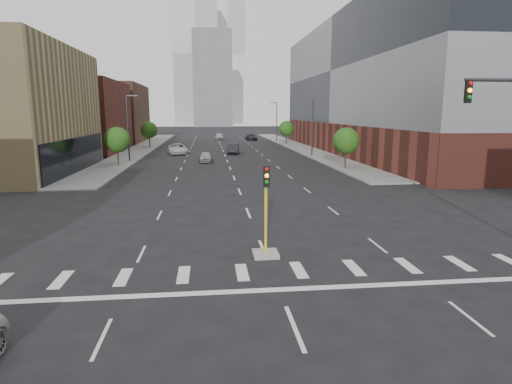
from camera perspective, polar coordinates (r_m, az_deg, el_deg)
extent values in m
plane|color=black|center=(12.78, 7.08, -21.71)|extent=(400.00, 400.00, 0.00)
cube|color=gray|center=(85.65, -14.73, 5.75)|extent=(5.00, 92.00, 0.15)
cube|color=gray|center=(86.57, 5.43, 6.09)|extent=(5.00, 92.00, 0.15)
cube|color=brown|center=(80.43, -24.71, 9.07)|extent=(20.00, 22.00, 12.00)
cube|color=brown|center=(105.46, -20.32, 9.79)|extent=(20.00, 24.00, 13.00)
cube|color=brown|center=(77.59, 18.24, 6.89)|extent=(24.00, 70.00, 5.00)
cube|color=slate|center=(77.76, 18.73, 15.00)|extent=(24.00, 70.00, 17.00)
cube|color=#B2B7BC|center=(232.26, -8.03, 17.48)|extent=(22.00, 22.00, 70.00)
cube|color=#B2B7BC|center=(272.80, -3.86, 17.57)|extent=(20.00, 20.00, 80.00)
cube|color=slate|center=(211.05, -5.84, 14.68)|extent=(18.00, 18.00, 44.00)
cube|color=#999993|center=(20.78, 1.29, -8.26)|extent=(1.20, 1.20, 0.20)
cylinder|color=gold|center=(20.29, 1.31, -3.71)|extent=(0.14, 0.14, 3.20)
cube|color=black|center=(19.70, 1.41, 2.09)|extent=(0.28, 0.18, 1.00)
sphere|color=red|center=(19.55, 1.45, 3.06)|extent=(0.18, 0.18, 0.18)
sphere|color=orange|center=(19.60, 1.45, 2.19)|extent=(0.18, 0.18, 0.18)
sphere|color=#0C7F19|center=(19.64, 1.44, 1.33)|extent=(0.18, 0.18, 0.18)
cube|color=black|center=(21.28, 26.45, 11.90)|extent=(0.28, 0.18, 1.00)
sphere|color=red|center=(21.20, 26.71, 12.84)|extent=(0.18, 0.18, 0.18)
sphere|color=orange|center=(21.18, 26.64, 12.04)|extent=(0.18, 0.18, 0.18)
sphere|color=#0C7F19|center=(21.17, 26.57, 11.23)|extent=(0.18, 0.18, 0.18)
cylinder|color=#2D2D30|center=(67.48, 7.55, 8.55)|extent=(0.20, 0.20, 9.00)
cube|color=#2D2D30|center=(67.29, 6.97, 12.39)|extent=(1.40, 0.22, 0.15)
cylinder|color=#2D2D30|center=(101.80, 2.78, 9.29)|extent=(0.20, 0.20, 9.00)
cube|color=#2D2D30|center=(101.67, 2.35, 11.83)|extent=(1.40, 0.22, 0.15)
cylinder|color=#2D2D30|center=(61.49, -16.71, 8.01)|extent=(0.20, 0.20, 9.00)
cube|color=#2D2D30|center=(61.35, -16.19, 12.24)|extent=(1.40, 0.22, 0.15)
cylinder|color=#382619|center=(56.93, -17.90, 4.26)|extent=(0.20, 0.20, 1.75)
sphere|color=#1B4C14|center=(56.74, -18.04, 6.64)|extent=(3.20, 3.20, 3.20)
cylinder|color=#382619|center=(86.43, -14.01, 6.45)|extent=(0.20, 0.20, 1.75)
sphere|color=#1B4C14|center=(86.30, -14.08, 8.03)|extent=(3.20, 3.20, 3.20)
cylinder|color=#382619|center=(53.47, 11.83, 4.17)|extent=(0.20, 0.20, 1.75)
sphere|color=#1B4C14|center=(53.27, 11.93, 6.70)|extent=(3.20, 3.20, 3.20)
cylinder|color=#382619|center=(92.18, 4.07, 6.98)|extent=(0.20, 0.20, 1.75)
sphere|color=#1B4C14|center=(92.07, 4.08, 8.46)|extent=(3.20, 3.20, 3.20)
imported|color=#A5A5A9|center=(59.79, -6.71, 4.68)|extent=(1.84, 4.26, 1.43)
imported|color=#222328|center=(71.54, -3.05, 5.79)|extent=(2.27, 5.20, 1.66)
imported|color=silver|center=(71.87, -10.43, 5.68)|extent=(3.78, 6.53, 1.71)
imported|color=black|center=(105.82, -0.63, 7.33)|extent=(2.80, 5.49, 1.52)
imported|color=silver|center=(108.44, -4.93, 7.41)|extent=(2.04, 4.98, 1.69)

